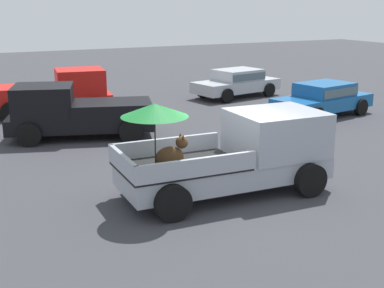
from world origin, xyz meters
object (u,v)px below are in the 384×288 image
object	(u,v)px
pickup_truck_main	(239,152)
parked_sedan_far	(237,82)
pickup_truck_red	(56,93)
pickup_truck_far	(75,112)
parked_sedan_near	(323,98)

from	to	relation	value
pickup_truck_main	parked_sedan_far	world-z (taller)	pickup_truck_main
pickup_truck_red	pickup_truck_far	xyz separation A→B (m)	(-0.32, -4.20, 0.00)
pickup_truck_red	parked_sedan_near	xyz separation A→B (m)	(9.48, -5.23, -0.13)
pickup_truck_red	parked_sedan_far	distance (m)	8.66
parked_sedan_near	pickup_truck_main	bearing A→B (deg)	27.83
pickup_truck_main	pickup_truck_far	distance (m)	7.30
pickup_truck_red	parked_sedan_near	bearing A→B (deg)	-20.50
pickup_truck_red	parked_sedan_near	world-z (taller)	pickup_truck_red
parked_sedan_far	parked_sedan_near	bearing A→B (deg)	88.30
pickup_truck_far	parked_sedan_far	world-z (taller)	pickup_truck_far
pickup_truck_red	parked_sedan_near	size ratio (longest dim) A/B	1.10
pickup_truck_main	pickup_truck_red	world-z (taller)	pickup_truck_main
pickup_truck_main	pickup_truck_red	size ratio (longest dim) A/B	1.03
pickup_truck_red	parked_sedan_far	size ratio (longest dim) A/B	1.10
pickup_truck_red	parked_sedan_far	bearing A→B (deg)	8.69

